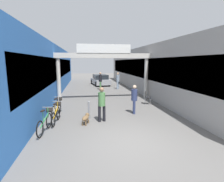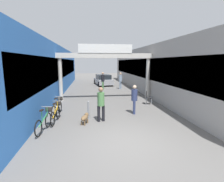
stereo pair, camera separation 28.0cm
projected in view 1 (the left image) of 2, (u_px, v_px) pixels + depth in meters
name	position (u px, v px, depth m)	size (l,w,h in m)	color
ground_plane	(127.00, 141.00, 6.42)	(80.00, 80.00, 0.00)	#605E5B
storefront_left	(44.00, 71.00, 15.98)	(3.00, 26.00, 4.24)	blue
storefront_right	(150.00, 70.00, 17.58)	(3.00, 26.00, 4.24)	#9E9993
arcade_sign_gateway	(104.00, 61.00, 13.07)	(7.40, 0.47, 4.18)	beige
pedestrian_with_dog	(102.00, 102.00, 8.43)	(0.41, 0.41, 1.70)	black
pedestrian_companion	(134.00, 97.00, 9.78)	(0.41, 0.41, 1.62)	navy
pedestrian_carrying_crate	(118.00, 80.00, 18.82)	(0.48, 0.48, 1.78)	#8C9EB2
pedestrian_elderly_walking	(100.00, 80.00, 18.31)	(0.42, 0.42, 1.84)	#4C7F47
dog_on_leash	(86.00, 118.00, 8.19)	(0.45, 0.68, 0.48)	brown
bicycle_green_nearest	(46.00, 121.00, 7.30)	(0.46, 1.68, 0.98)	black
bicycle_orange_second	(56.00, 113.00, 8.42)	(0.46, 1.69, 0.98)	black
bicycle_silver_third	(57.00, 107.00, 9.56)	(0.46, 1.68, 0.98)	black
bollard_post_metal	(89.00, 110.00, 8.93)	(0.10, 0.10, 0.93)	gray
cafe_chair_black_nearer	(147.00, 96.00, 12.07)	(0.52, 0.52, 0.89)	gray
parked_car_silver	(100.00, 80.00, 22.13)	(2.27, 4.20, 1.33)	#99999E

